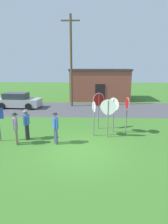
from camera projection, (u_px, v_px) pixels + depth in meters
ground_plane at (80, 151)px, 9.43m from camera, size 80.00×80.00×0.00m
street_asphalt at (86, 109)px, 18.67m from camera, size 60.00×6.40×0.01m
building_background at (99, 84)px, 23.74m from camera, size 7.21×4.63×3.75m
utility_pole at (71, 60)px, 18.94m from camera, size 1.80×0.24×8.91m
parked_car_on_street at (18, 101)px, 19.10m from camera, size 4.40×2.22×1.51m
stop_sign_leaning_right at (108, 111)px, 10.94m from camera, size 0.88×0.24×2.27m
stop_sign_far_back at (94, 113)px, 11.18m from camera, size 0.20×0.61×2.10m
stop_sign_leaning_left at (114, 109)px, 11.76m from camera, size 0.56×0.62×2.23m
stop_sign_nearest at (127, 109)px, 11.59m from camera, size 0.13×0.75×2.27m
stop_sign_rear_right at (99, 104)px, 12.44m from camera, size 0.74×0.52×2.42m
person_in_dark_shirt at (27, 123)px, 10.76m from camera, size 0.32×0.57×1.74m
person_in_blue at (16, 127)px, 10.07m from camera, size 0.35×0.53×1.74m
person_on_left at (55, 126)px, 10.13m from camera, size 0.37×0.51×1.74m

